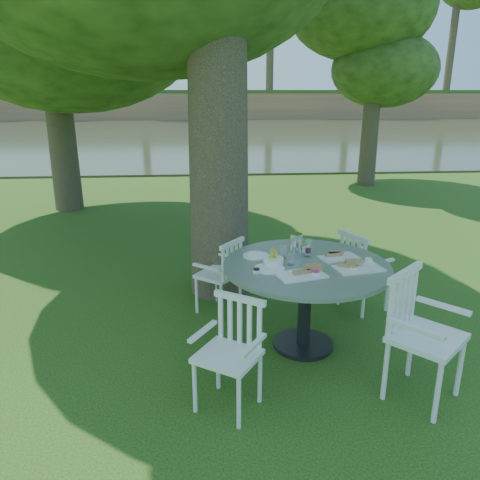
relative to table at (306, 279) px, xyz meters
name	(u,v)px	position (x,y,z in m)	size (l,w,h in m)	color
ground	(242,325)	(-0.54, 0.46, -0.68)	(140.00, 140.00, 0.00)	#183B0C
table	(306,279)	(0.00, 0.00, 0.00)	(1.48, 1.48, 0.82)	black
chair_ne	(359,265)	(0.74, 0.73, -0.17)	(0.56, 0.57, 0.87)	white
chair_nw	(225,270)	(-0.70, 0.77, -0.20)	(0.56, 0.56, 0.82)	white
chair_sw	(233,344)	(-0.71, -0.76, -0.18)	(0.57, 0.57, 0.84)	white
chair_se	(415,325)	(0.68, -0.76, -0.09)	(0.69, 0.69, 1.00)	white
tableware	(300,257)	(-0.05, 0.06, 0.19)	(1.19, 0.93, 0.23)	white
river	(208,134)	(-0.54, 23.46, -0.68)	(100.00, 28.00, 0.12)	#2C331E
far_bank	(207,34)	(-0.27, 41.58, 6.57)	(100.00, 18.00, 15.20)	#8C6341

